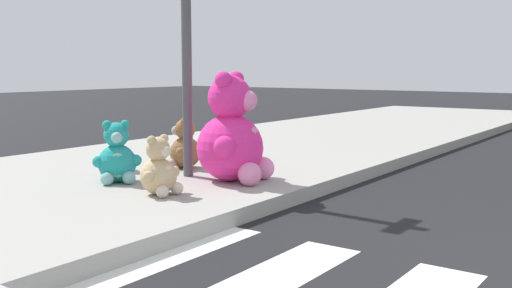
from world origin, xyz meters
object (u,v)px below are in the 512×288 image
at_px(sign_pole, 186,21).
at_px(plush_brown, 184,148).
at_px(plush_pink_large, 233,138).
at_px(plush_red, 215,146).
at_px(plush_teal, 117,158).
at_px(plush_tan, 160,171).
at_px(plush_lavender, 117,154).

xyz_separation_m(sign_pole, plush_brown, (0.38, 0.41, -1.45)).
bearing_deg(plush_pink_large, plush_red, 47.53).
xyz_separation_m(sign_pole, plush_red, (0.96, 0.40, -1.49)).
distance_m(plush_red, plush_teal, 1.67).
height_order(plush_tan, plush_lavender, plush_tan).
height_order(plush_red, plush_lavender, plush_red).
distance_m(plush_tan, plush_lavender, 1.52).
xyz_separation_m(plush_red, plush_brown, (-0.59, 0.01, 0.04)).
xyz_separation_m(plush_pink_large, plush_red, (0.90, 0.98, -0.26)).
bearing_deg(plush_teal, plush_tan, -103.01).
bearing_deg(plush_red, sign_pole, -157.42).
bearing_deg(plush_pink_large, plush_teal, 129.08).
bearing_deg(plush_pink_large, sign_pole, 96.00).
relative_size(plush_brown, plush_lavender, 1.24).
xyz_separation_m(plush_pink_large, plush_teal, (-0.77, 0.95, -0.20)).
xyz_separation_m(plush_teal, plush_lavender, (0.49, 0.56, -0.06)).
height_order(plush_teal, plush_lavender, plush_teal).
relative_size(plush_tan, plush_brown, 0.93).
height_order(plush_tan, plush_brown, plush_brown).
bearing_deg(plush_pink_large, plush_tan, 171.50).
distance_m(plush_red, plush_lavender, 1.29).
height_order(plush_teal, plush_brown, plush_teal).
height_order(sign_pole, plush_lavender, sign_pole).
xyz_separation_m(plush_tan, plush_teal, (0.19, 0.80, 0.03)).
bearing_deg(plush_tan, sign_pole, 26.28).
xyz_separation_m(plush_pink_large, plush_lavender, (-0.28, 1.50, -0.27)).
bearing_deg(sign_pole, plush_brown, 47.60).
relative_size(plush_tan, plush_lavender, 1.15).
relative_size(plush_teal, plush_brown, 1.07).
bearing_deg(plush_pink_large, plush_lavender, 100.59).
bearing_deg(plush_teal, sign_pole, -27.16).
xyz_separation_m(plush_pink_large, plush_brown, (0.31, 0.99, -0.22)).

